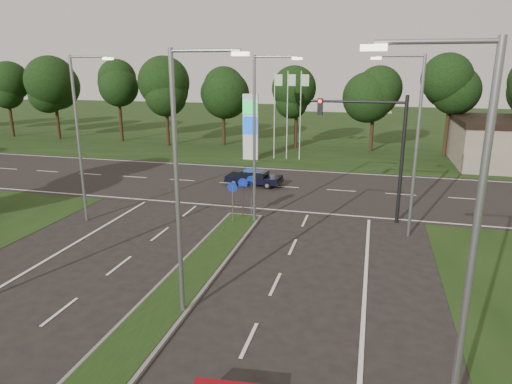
# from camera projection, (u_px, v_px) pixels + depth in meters

# --- Properties ---
(verge_far) EXTENTS (160.00, 50.00, 0.02)m
(verge_far) POSITION_uv_depth(u_px,v_px,m) (321.00, 130.00, 62.05)
(verge_far) COLOR black
(verge_far) RESTS_ON ground
(cross_road) EXTENTS (160.00, 12.00, 0.02)m
(cross_road) POSITION_uv_depth(u_px,v_px,m) (272.00, 186.00, 33.13)
(cross_road) COLOR black
(cross_road) RESTS_ON ground
(median_kerb) EXTENTS (2.00, 26.00, 0.12)m
(median_kerb) POSITION_uv_depth(u_px,v_px,m) (135.00, 340.00, 14.46)
(median_kerb) COLOR slate
(median_kerb) RESTS_ON ground
(streetlight_median_near) EXTENTS (2.53, 0.22, 9.00)m
(streetlight_median_near) POSITION_uv_depth(u_px,v_px,m) (182.00, 174.00, 14.74)
(streetlight_median_near) COLOR gray
(streetlight_median_near) RESTS_ON ground
(streetlight_median_far) EXTENTS (2.53, 0.22, 9.00)m
(streetlight_median_far) POSITION_uv_depth(u_px,v_px,m) (258.00, 132.00, 24.06)
(streetlight_median_far) COLOR gray
(streetlight_median_far) RESTS_ON ground
(streetlight_left_far) EXTENTS (2.53, 0.22, 9.00)m
(streetlight_left_far) POSITION_uv_depth(u_px,v_px,m) (81.00, 131.00, 24.43)
(streetlight_left_far) COLOR gray
(streetlight_left_far) RESTS_ON ground
(streetlight_right_far) EXTENTS (2.53, 0.22, 9.00)m
(streetlight_right_far) POSITION_uv_depth(u_px,v_px,m) (413.00, 138.00, 22.19)
(streetlight_right_far) COLOR gray
(streetlight_right_far) RESTS_ON ground
(streetlight_right_near) EXTENTS (2.53, 0.22, 9.00)m
(streetlight_right_near) POSITION_uv_depth(u_px,v_px,m) (464.00, 241.00, 9.13)
(streetlight_right_near) COLOR gray
(streetlight_right_near) RESTS_ON ground
(traffic_signal) EXTENTS (5.10, 0.42, 7.00)m
(traffic_signal) POSITION_uv_depth(u_px,v_px,m) (378.00, 139.00, 24.55)
(traffic_signal) COLOR black
(traffic_signal) RESTS_ON ground
(median_signs) EXTENTS (1.16, 1.76, 2.38)m
(median_signs) POSITION_uv_depth(u_px,v_px,m) (242.00, 190.00, 25.58)
(median_signs) COLOR gray
(median_signs) RESTS_ON ground
(gas_pylon) EXTENTS (5.80, 1.26, 8.00)m
(gas_pylon) POSITION_uv_depth(u_px,v_px,m) (253.00, 125.00, 41.62)
(gas_pylon) COLOR silver
(gas_pylon) RESTS_ON ground
(treeline_far) EXTENTS (6.00, 6.00, 9.90)m
(treeline_far) POSITION_uv_depth(u_px,v_px,m) (307.00, 82.00, 46.14)
(treeline_far) COLOR black
(treeline_far) RESTS_ON ground
(navy_sedan) EXTENTS (4.09, 1.96, 1.09)m
(navy_sedan) POSITION_uv_depth(u_px,v_px,m) (254.00, 178.00, 33.21)
(navy_sedan) COLOR black
(navy_sedan) RESTS_ON ground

